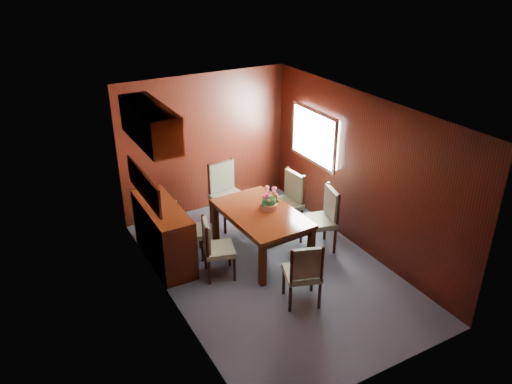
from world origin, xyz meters
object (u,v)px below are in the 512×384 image
chair_left_near (214,245)px  chair_right_near (324,216)px  flower_centerpiece (269,199)px  dining_table (261,218)px  chair_head (304,271)px  sideboard (164,234)px

chair_left_near → chair_right_near: bearing=101.6°
chair_right_near → flower_centerpiece: bearing=79.0°
dining_table → chair_head: (-0.13, -1.33, -0.09)m
sideboard → dining_table: sideboard is taller
sideboard → chair_left_near: bearing=-56.4°
chair_left_near → chair_head: size_ratio=0.96×
dining_table → chair_right_near: (0.91, -0.32, -0.05)m
sideboard → dining_table: (1.33, -0.53, 0.16)m
chair_head → flower_centerpiece: size_ratio=3.12×
chair_left_near → chair_head: 1.35m
chair_left_near → flower_centerpiece: bearing=118.8°
sideboard → chair_left_near: 0.87m
dining_table → chair_head: size_ratio=1.66×
chair_head → flower_centerpiece: (0.30, 1.37, 0.33)m
sideboard → chair_right_near: (2.24, -0.85, 0.11)m
sideboard → chair_left_near: (0.48, -0.72, 0.05)m
sideboard → dining_table: size_ratio=0.90×
chair_right_near → chair_left_near: bearing=100.7°
dining_table → chair_head: 1.34m
sideboard → dining_table: 1.44m
flower_centerpiece → chair_left_near: bearing=-167.0°
dining_table → chair_left_near: 0.88m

